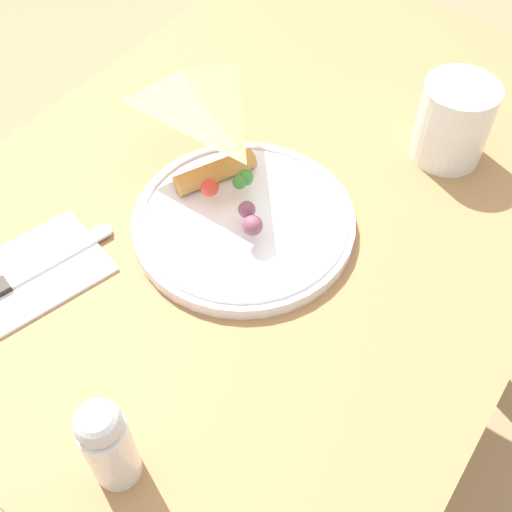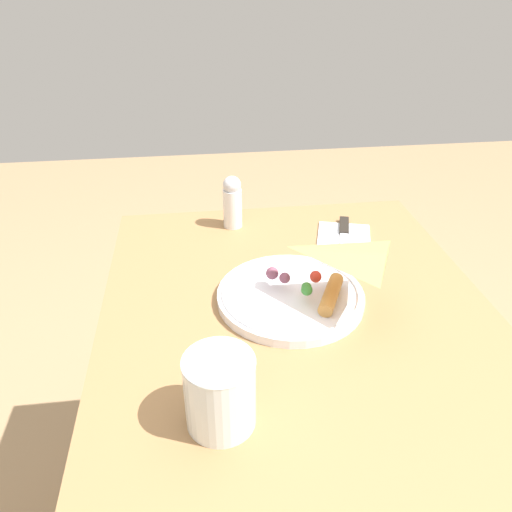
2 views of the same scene
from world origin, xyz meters
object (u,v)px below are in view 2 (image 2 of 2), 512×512
object	(u,v)px
plate_pizza	(291,293)
milk_glass	(220,394)
dining_table	(302,399)
salt_shaker	(232,202)
napkin_folded	(344,241)
butter_knife	(344,237)

from	to	relation	value
plate_pizza	milk_glass	bearing A→B (deg)	-29.18
plate_pizza	milk_glass	world-z (taller)	milk_glass
dining_table	salt_shaker	bearing A→B (deg)	-167.81
plate_pizza	napkin_folded	world-z (taller)	plate_pizza
butter_knife	milk_glass	bearing A→B (deg)	-16.85
salt_shaker	plate_pizza	bearing A→B (deg)	14.22
plate_pizza	butter_knife	bearing A→B (deg)	142.54
dining_table	butter_knife	xyz separation A→B (m)	(-0.28, 0.14, 0.15)
butter_knife	salt_shaker	world-z (taller)	salt_shaker
milk_glass	salt_shaker	world-z (taller)	salt_shaker
butter_knife	salt_shaker	distance (m)	0.25
plate_pizza	butter_knife	size ratio (longest dim) A/B	1.28
dining_table	napkin_folded	distance (m)	0.34
plate_pizza	milk_glass	xyz separation A→B (m)	(0.24, -0.13, 0.03)
napkin_folded	milk_glass	bearing A→B (deg)	-33.40
plate_pizza	salt_shaker	bearing A→B (deg)	-165.78
napkin_folded	butter_knife	size ratio (longest dim) A/B	0.92
dining_table	napkin_folded	bearing A→B (deg)	153.40
milk_glass	dining_table	bearing A→B (deg)	136.55
dining_table	plate_pizza	size ratio (longest dim) A/B	3.68
milk_glass	plate_pizza	bearing A→B (deg)	150.82
butter_knife	salt_shaker	size ratio (longest dim) A/B	1.69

